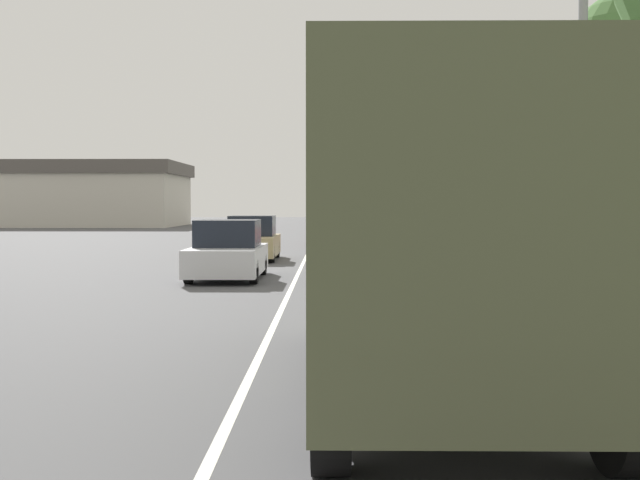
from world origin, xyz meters
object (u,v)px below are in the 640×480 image
at_px(military_truck, 438,236).
at_px(car_second_ahead, 252,240).
at_px(car_nearest_ahead, 228,253).
at_px(lamp_post, 568,63).
at_px(car_third_ahead, 350,231).

xyz_separation_m(military_truck, car_second_ahead, (-4.07, 21.43, -1.02)).
distance_m(car_nearest_ahead, lamp_post, 12.50).
relative_size(car_nearest_ahead, car_second_ahead, 1.02).
distance_m(car_second_ahead, car_third_ahead, 12.21).
bearing_deg(car_third_ahead, lamp_post, -85.05).
height_order(car_third_ahead, lamp_post, lamp_post).
height_order(car_nearest_ahead, car_second_ahead, car_second_ahead).
bearing_deg(car_second_ahead, lamp_post, -69.90).
xyz_separation_m(car_second_ahead, lamp_post, (6.50, -17.76, 3.47)).
xyz_separation_m(car_third_ahead, lamp_post, (2.54, -29.31, 3.49)).
distance_m(military_truck, car_nearest_ahead, 14.43).
bearing_deg(car_second_ahead, car_nearest_ahead, -89.51).
height_order(military_truck, car_third_ahead, military_truck).
bearing_deg(lamp_post, car_second_ahead, 110.10).
bearing_deg(lamp_post, military_truck, -123.37).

